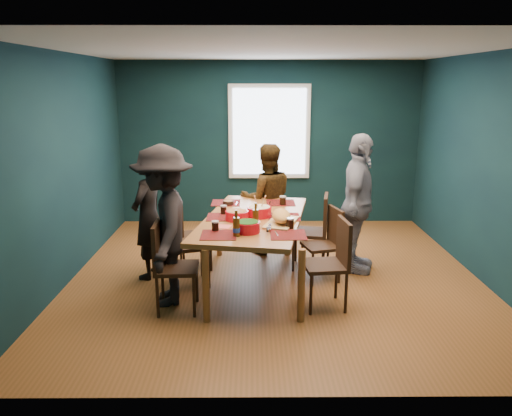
{
  "coord_description": "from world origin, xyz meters",
  "views": [
    {
      "loc": [
        -0.28,
        -5.85,
        2.35
      ],
      "look_at": [
        -0.24,
        -0.21,
        0.92
      ],
      "focal_mm": 35.0,
      "sensor_mm": 36.0,
      "label": 1
    }
  ],
  "objects": [
    {
      "name": "chair_right_mid",
      "position": [
        0.63,
        -0.12,
        0.52
      ],
      "size": [
        0.49,
        0.49,
        0.89
      ],
      "rotation": [
        0.0,
        0.0,
        0.27
      ],
      "color": "black",
      "rests_on": "floor"
    },
    {
      "name": "napkin_c",
      "position": [
        0.09,
        -0.99,
        0.82
      ],
      "size": [
        0.18,
        0.18,
        0.0
      ],
      "primitive_type": "cube",
      "rotation": [
        0.0,
        0.0,
        0.21
      ],
      "color": "#E3605F",
      "rests_on": "dining_table"
    },
    {
      "name": "beer_bottle_b",
      "position": [
        -0.24,
        -0.62,
        0.92
      ],
      "size": [
        0.07,
        0.07,
        0.26
      ],
      "color": "#472E0C",
      "rests_on": "dining_table"
    },
    {
      "name": "napkin_a",
      "position": [
        0.06,
        -0.22,
        0.82
      ],
      "size": [
        0.2,
        0.2,
        0.0
      ],
      "primitive_type": "cube",
      "rotation": [
        0.0,
        0.0,
        0.54
      ],
      "color": "#E3605F",
      "rests_on": "dining_table"
    },
    {
      "name": "bowl_salad",
      "position": [
        -0.46,
        -0.37,
        0.88
      ],
      "size": [
        0.26,
        0.26,
        0.11
      ],
      "color": "red",
      "rests_on": "dining_table"
    },
    {
      "name": "chair_right_far",
      "position": [
        0.54,
        0.27,
        0.56
      ],
      "size": [
        0.51,
        0.51,
        0.97
      ],
      "rotation": [
        0.0,
        0.0,
        -0.17
      ],
      "color": "black",
      "rests_on": "floor"
    },
    {
      "name": "beer_bottle_a",
      "position": [
        -0.44,
        -0.99,
        0.92
      ],
      "size": [
        0.07,
        0.07,
        0.28
      ],
      "color": "#472E0C",
      "rests_on": "dining_table"
    },
    {
      "name": "room",
      "position": [
        0.0,
        0.27,
        1.37
      ],
      "size": [
        5.01,
        5.01,
        2.71
      ],
      "color": "brown",
      "rests_on": "ground"
    },
    {
      "name": "cola_glass_b",
      "position": [
        0.13,
        -0.7,
        0.88
      ],
      "size": [
        0.08,
        0.08,
        0.12
      ],
      "color": "black",
      "rests_on": "dining_table"
    },
    {
      "name": "person_near_left",
      "position": [
        -1.22,
        -0.76,
        0.87
      ],
      "size": [
        0.78,
        1.19,
        1.73
      ],
      "primitive_type": "imported",
      "rotation": [
        0.0,
        0.0,
        4.85
      ],
      "color": "black",
      "rests_on": "floor"
    },
    {
      "name": "cola_glass_a",
      "position": [
        -0.67,
        -0.8,
        0.88
      ],
      "size": [
        0.08,
        0.08,
        0.11
      ],
      "color": "black",
      "rests_on": "dining_table"
    },
    {
      "name": "dining_table",
      "position": [
        -0.27,
        -0.25,
        0.74
      ],
      "size": [
        1.43,
        2.31,
        0.82
      ],
      "rotation": [
        0.0,
        0.0,
        -0.17
      ],
      "color": "#96532D",
      "rests_on": "floor"
    },
    {
      "name": "small_bowl",
      "position": [
        -0.59,
        0.35,
        0.85
      ],
      "size": [
        0.14,
        0.14,
        0.06
      ],
      "color": "black",
      "rests_on": "dining_table"
    },
    {
      "name": "chair_right_near",
      "position": [
        0.58,
        -0.89,
        0.56
      ],
      "size": [
        0.48,
        0.48,
        0.96
      ],
      "rotation": [
        0.0,
        0.0,
        0.11
      ],
      "color": "black",
      "rests_on": "floor"
    },
    {
      "name": "cola_glass_c",
      "position": [
        0.11,
        0.34,
        0.89
      ],
      "size": [
        0.08,
        0.08,
        0.12
      ],
      "color": "black",
      "rests_on": "dining_table"
    },
    {
      "name": "chair_left_mid",
      "position": [
        -1.13,
        -0.3,
        0.59
      ],
      "size": [
        0.57,
        0.57,
        1.01
      ],
      "rotation": [
        0.0,
        0.0,
        0.3
      ],
      "color": "black",
      "rests_on": "floor"
    },
    {
      "name": "chair_left_near",
      "position": [
        -1.16,
        -0.97,
        0.56
      ],
      "size": [
        0.45,
        0.45,
        0.96
      ],
      "rotation": [
        0.0,
        0.0,
        0.03
      ],
      "color": "black",
      "rests_on": "floor"
    },
    {
      "name": "napkin_b",
      "position": [
        -0.59,
        -0.64,
        0.82
      ],
      "size": [
        0.18,
        0.18,
        0.0
      ],
      "primitive_type": "cube",
      "rotation": [
        0.0,
        0.0,
        -0.27
      ],
      "color": "#E3605F",
      "rests_on": "dining_table"
    },
    {
      "name": "cutting_board",
      "position": [
        0.04,
        -0.52,
        0.89
      ],
      "size": [
        0.44,
        0.73,
        0.15
      ],
      "rotation": [
        0.0,
        0.0,
        -0.31
      ],
      "color": "tan",
      "rests_on": "dining_table"
    },
    {
      "name": "bowl_dumpling",
      "position": [
        -0.2,
        -0.22,
        0.89
      ],
      "size": [
        0.29,
        0.29,
        0.27
      ],
      "color": "red",
      "rests_on": "dining_table"
    },
    {
      "name": "person_right",
      "position": [
        1.03,
        0.17,
        0.88
      ],
      "size": [
        0.71,
        1.11,
        1.75
      ],
      "primitive_type": "imported",
      "rotation": [
        0.0,
        0.0,
        1.27
      ],
      "color": "silver",
      "rests_on": "floor"
    },
    {
      "name": "cola_glass_d",
      "position": [
        -0.62,
        -0.1,
        0.88
      ],
      "size": [
        0.08,
        0.08,
        0.11
      ],
      "color": "black",
      "rests_on": "dining_table"
    },
    {
      "name": "person_far_left",
      "position": [
        -1.54,
        -0.01,
        0.77
      ],
      "size": [
        0.52,
        0.64,
        1.53
      ],
      "primitive_type": "imported",
      "rotation": [
        0.0,
        0.0,
        4.41
      ],
      "color": "black",
      "rests_on": "floor"
    },
    {
      "name": "person_back",
      "position": [
        -0.08,
        0.89,
        0.77
      ],
      "size": [
        0.82,
        0.68,
        1.54
      ],
      "primitive_type": "imported",
      "rotation": [
        0.0,
        0.0,
        3.28
      ],
      "color": "black",
      "rests_on": "floor"
    },
    {
      "name": "chair_left_far",
      "position": [
        -1.1,
        0.26,
        0.52
      ],
      "size": [
        0.49,
        0.49,
        0.89
      ],
      "rotation": [
        0.0,
        0.0,
        0.25
      ],
      "color": "black",
      "rests_on": "floor"
    },
    {
      "name": "bowl_herbs",
      "position": [
        -0.33,
        -0.85,
        0.88
      ],
      "size": [
        0.27,
        0.27,
        0.12
      ],
      "color": "red",
      "rests_on": "dining_table"
    }
  ]
}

